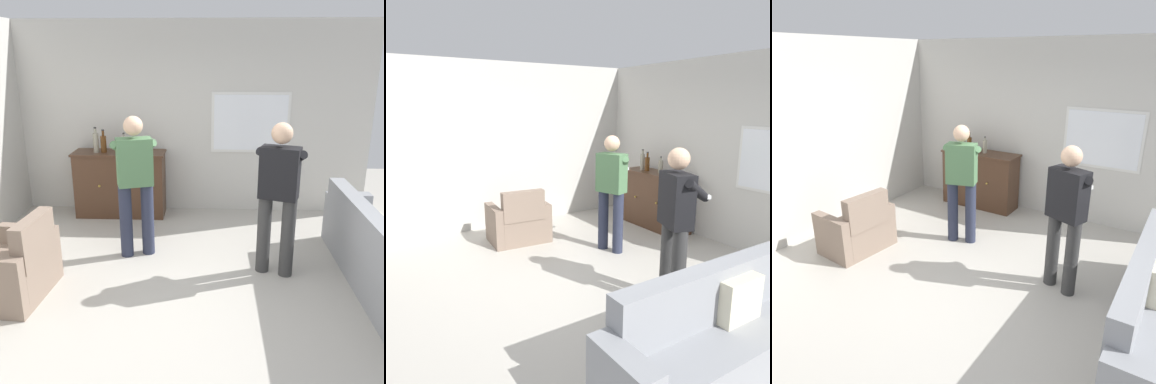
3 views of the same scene
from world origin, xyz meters
TOP-DOWN VIEW (x-y plane):
  - ground at (0.00, 0.00)m, footprint 10.40×10.40m
  - wall_back_with_window at (0.02, 2.66)m, footprint 5.20×0.15m
  - couch at (1.97, 0.30)m, footprint 0.57×2.61m
  - armchair at (-1.67, -0.00)m, footprint 0.71×0.93m
  - sideboard_cabinet at (-1.08, 2.30)m, footprint 1.34×0.49m
  - bottle_wine_green at (-1.01, 2.31)m, footprint 0.07×0.07m
  - bottle_liquor_amber at (-1.30, 2.27)m, footprint 0.08×0.08m
  - bottle_spirits_clear at (-1.40, 2.25)m, footprint 0.08×0.08m
  - person_standing_left at (-0.62, 0.98)m, footprint 0.53×0.52m
  - person_standing_right at (0.98, 0.60)m, footprint 0.52×0.52m

SIDE VIEW (x-z plane):
  - ground at x=0.00m, z-range 0.00..0.00m
  - armchair at x=-1.67m, z-range -0.14..0.71m
  - couch at x=1.97m, z-range -0.11..0.76m
  - sideboard_cabinet at x=-1.08m, z-range 0.00..0.97m
  - person_standing_left at x=-0.62m, z-range 0.10..1.78m
  - person_standing_right at x=0.98m, z-range 0.10..1.78m
  - bottle_wine_green at x=-1.01m, z-range 0.94..1.22m
  - bottle_liquor_amber at x=-1.30m, z-range 0.93..1.26m
  - bottle_spirits_clear at x=-1.40m, z-range 0.94..1.30m
  - wall_back_with_window at x=0.02m, z-range 0.00..2.80m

